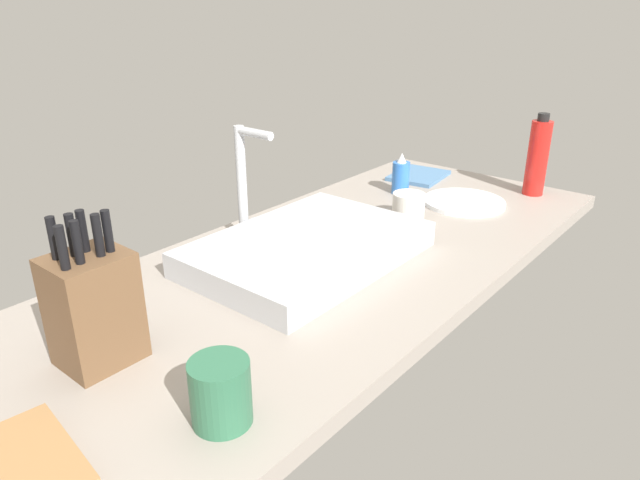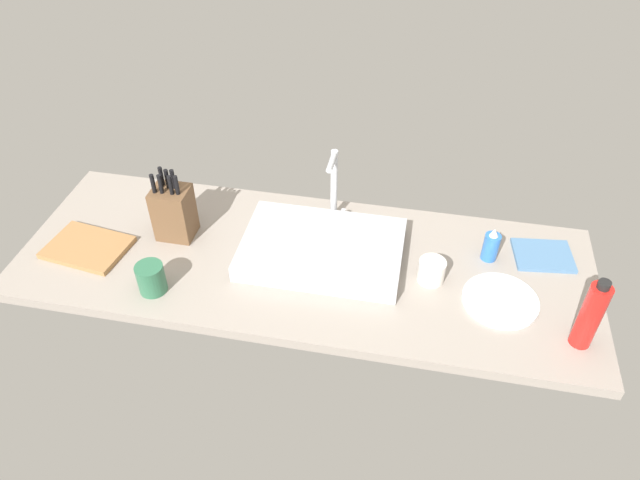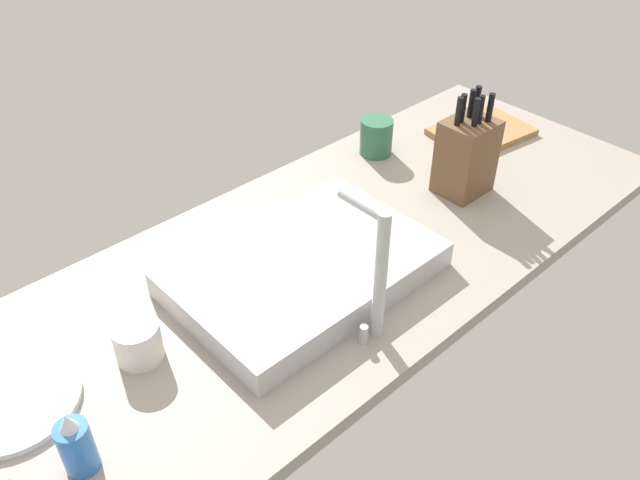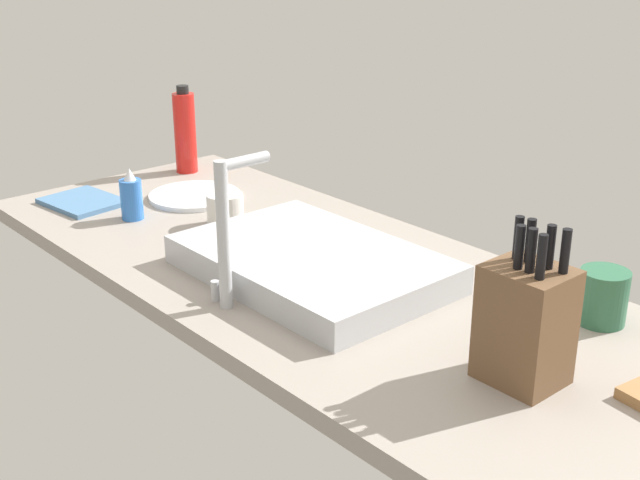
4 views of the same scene
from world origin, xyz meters
The scene contains 11 objects.
countertop_slab centered at (0.00, 0.00, 1.75)cm, with size 187.34×67.45×3.50cm, color gray.
sink_basin centered at (5.49, 3.24, 6.37)cm, with size 52.05×35.23×5.74cm, color #B7BABF.
faucet centered at (5.80, 22.83, 19.24)cm, with size 5.50×11.34×27.69cm.
knife_block centered at (-45.22, 4.47, 13.30)cm, with size 12.17×10.57×25.42cm.
cutting_board centered at (-71.79, -8.94, 4.40)cm, with size 25.92×18.74×1.80cm, color #9E7042.
soap_bottle centered at (59.32, 12.69, 8.77)cm, with size 5.20×5.20×12.33cm.
water_bottle centered at (84.02, -18.34, 14.78)cm, with size 6.00×6.00×24.05cm.
dinner_plate centered at (62.58, -6.71, 4.10)cm, with size 23.00×23.00×1.20cm, color white.
dish_towel centered at (77.01, 16.67, 4.10)cm, with size 18.73×15.15×1.20cm, color teal.
coffee_mug centered at (41.18, -1.16, 7.27)cm, with size 8.50×8.50×7.53cm, color silver.
ceramic_cup centered at (-42.71, -22.18, 8.37)cm, with size 8.60×8.60×9.74cm, color #2D6647.
Camera 2 is at (32.70, -138.17, 135.50)cm, focal length 33.22 mm.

